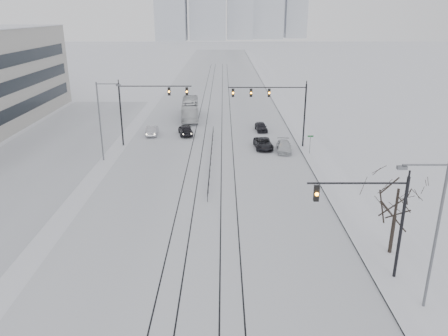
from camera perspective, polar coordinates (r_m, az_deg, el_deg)
road at (r=79.73m, az=-1.12°, el=7.95°), size 22.00×260.00×0.02m
sidewalk_east at (r=80.62m, az=8.61°, el=7.91°), size 5.00×260.00×0.16m
curb at (r=80.29m, az=6.87°, el=7.93°), size 0.10×260.00×0.12m
parking_strip at (r=59.46m, az=-21.22°, el=2.53°), size 14.00×60.00×0.03m
tram_rails at (r=60.28m, az=-1.44°, el=4.11°), size 5.30×180.00×0.01m
traffic_mast_near at (r=28.31m, az=19.34°, el=-5.73°), size 6.10×0.37×7.00m
traffic_mast_ne at (r=54.49m, az=7.08°, el=8.49°), size 9.60×0.37×8.00m
traffic_mast_nw at (r=55.98m, az=-10.43°, el=8.42°), size 9.10×0.37×8.00m
street_light_east at (r=26.28m, az=25.54°, el=-7.04°), size 2.73×0.25×9.00m
street_light_west at (r=51.15m, az=-15.64°, el=6.55°), size 2.73×0.25×9.00m
bare_tree at (r=31.74m, az=21.74°, el=-3.40°), size 4.40×4.40×6.10m
median_fence at (r=50.56m, az=-1.70°, el=1.63°), size 0.06×24.00×1.00m
street_sign at (r=53.16m, az=11.19°, el=3.37°), size 0.70×0.06×2.40m
sedan_sb_inner at (r=61.28m, az=-5.04°, el=5.00°), size 2.60×4.67×1.50m
sedan_sb_outer at (r=61.75m, az=-9.37°, el=4.85°), size 1.61×4.11×1.33m
sedan_nb_front at (r=55.09m, az=5.15°, el=3.19°), size 2.37×4.65×1.26m
sedan_nb_right at (r=54.16m, az=7.84°, el=2.78°), size 2.03×4.37×1.24m
sedan_nb_far at (r=63.36m, az=4.87°, el=5.38°), size 1.83×3.82×1.26m
box_truck at (r=70.98m, az=-4.43°, el=7.68°), size 3.20×11.02×3.03m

